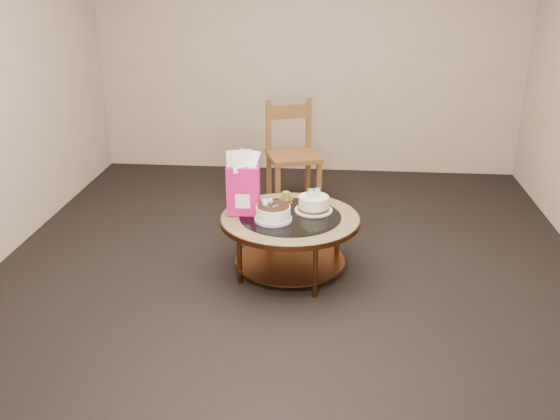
# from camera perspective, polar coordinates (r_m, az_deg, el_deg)

# --- Properties ---
(ground) EXTENTS (5.00, 5.00, 0.00)m
(ground) POSITION_cam_1_polar(r_m,az_deg,el_deg) (4.71, 0.90, -5.71)
(ground) COLOR black
(ground) RESTS_ON ground
(room_walls) EXTENTS (4.52, 5.02, 2.61)m
(room_walls) POSITION_cam_1_polar(r_m,az_deg,el_deg) (4.22, 1.03, 13.19)
(room_walls) COLOR tan
(room_walls) RESTS_ON ground
(coffee_table) EXTENTS (1.02, 1.02, 0.46)m
(coffee_table) POSITION_cam_1_polar(r_m,az_deg,el_deg) (4.54, 0.93, -1.48)
(coffee_table) COLOR #563018
(coffee_table) RESTS_ON ground
(decorated_cake) EXTENTS (0.27, 0.27, 0.16)m
(decorated_cake) POSITION_cam_1_polar(r_m,az_deg,el_deg) (4.42, -0.64, -0.34)
(decorated_cake) COLOR #C4A0E3
(decorated_cake) RESTS_ON coffee_table
(cream_cake) EXTENTS (0.28, 0.28, 0.18)m
(cream_cake) POSITION_cam_1_polar(r_m,az_deg,el_deg) (4.59, 3.10, 0.56)
(cream_cake) COLOR silver
(cream_cake) RESTS_ON coffee_table
(gift_bag) EXTENTS (0.24, 0.18, 0.47)m
(gift_bag) POSITION_cam_1_polar(r_m,az_deg,el_deg) (4.49, -3.38, 2.45)
(gift_bag) COLOR #F1166A
(gift_bag) RESTS_ON coffee_table
(pillar_candle) EXTENTS (0.12, 0.12, 0.09)m
(pillar_candle) POSITION_cam_1_polar(r_m,az_deg,el_deg) (4.77, 0.54, 1.10)
(pillar_candle) COLOR tan
(pillar_candle) RESTS_ON coffee_table
(dining_chair) EXTENTS (0.57, 0.57, 0.98)m
(dining_chair) POSITION_cam_1_polar(r_m,az_deg,el_deg) (5.84, 1.15, 5.15)
(dining_chair) COLOR brown
(dining_chair) RESTS_ON ground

